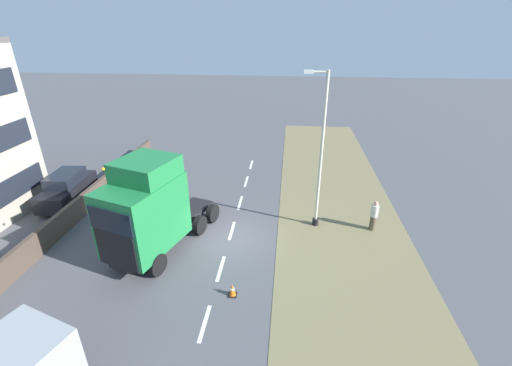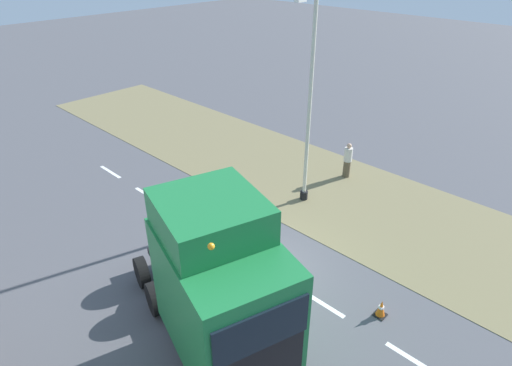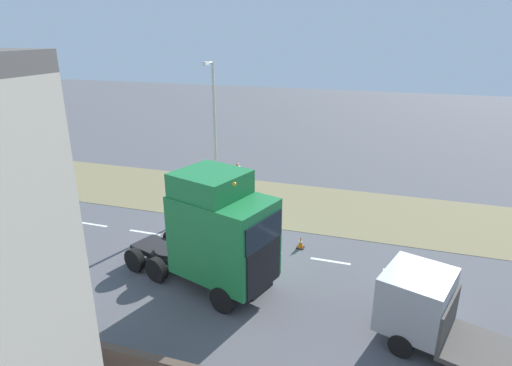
# 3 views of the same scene
# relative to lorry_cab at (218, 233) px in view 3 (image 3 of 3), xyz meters

# --- Properties ---
(ground_plane) EXTENTS (120.00, 120.00, 0.00)m
(ground_plane) POSITION_rel_lorry_cab_xyz_m (-3.48, -1.72, -2.45)
(ground_plane) COLOR #515156
(ground_plane) RESTS_ON ground
(grass_verge) EXTENTS (7.00, 44.00, 0.01)m
(grass_verge) POSITION_rel_lorry_cab_xyz_m (-9.48, -1.72, -2.44)
(grass_verge) COLOR olive
(grass_verge) RESTS_ON ground
(lane_markings) EXTENTS (0.16, 21.00, 0.00)m
(lane_markings) POSITION_rel_lorry_cab_xyz_m (-3.48, -2.42, -2.45)
(lane_markings) COLOR white
(lane_markings) RESTS_ON ground
(boundary_wall) EXTENTS (0.25, 24.00, 1.25)m
(boundary_wall) POSITION_rel_lorry_cab_xyz_m (5.52, -1.72, -1.83)
(boundary_wall) COLOR #4C3D33
(boundary_wall) RESTS_ON ground
(lorry_cab) EXTENTS (4.37, 7.08, 5.03)m
(lorry_cab) POSITION_rel_lorry_cab_xyz_m (0.00, 0.00, 0.00)
(lorry_cab) COLOR black
(lorry_cab) RESTS_ON ground
(flatbed_truck) EXTENTS (4.02, 6.22, 2.49)m
(flatbed_truck) POSITION_rel_lorry_cab_xyz_m (0.97, 7.81, -1.12)
(flatbed_truck) COLOR #999EA3
(flatbed_truck) RESTS_ON ground
(lamp_post) EXTENTS (1.29, 0.34, 8.37)m
(lamp_post) POSITION_rel_lorry_cab_xyz_m (-8.00, -3.48, 1.42)
(lamp_post) COLOR black
(lamp_post) RESTS_ON ground
(pedestrian) EXTENTS (0.39, 0.39, 1.75)m
(pedestrian) POSITION_rel_lorry_cab_xyz_m (-11.13, -3.29, -1.59)
(pedestrian) COLOR brown
(pedestrian) RESTS_ON ground
(traffic_cone_lead) EXTENTS (0.36, 0.36, 0.58)m
(traffic_cone_lead) POSITION_rel_lorry_cab_xyz_m (-4.30, 2.41, -2.17)
(traffic_cone_lead) COLOR black
(traffic_cone_lead) RESTS_ON ground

